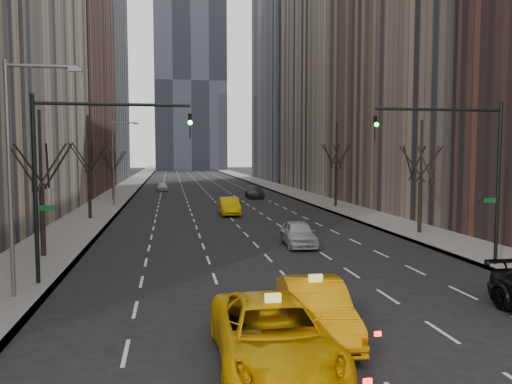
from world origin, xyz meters
name	(u,v)px	position (x,y,z in m)	size (l,w,h in m)	color
sidewalk_left	(125,189)	(-12.25, 70.00, 0.07)	(4.50, 320.00, 0.15)	slate
sidewalk_right	(278,188)	(12.25, 70.00, 0.07)	(4.50, 320.00, 0.15)	slate
bld_left_far	(52,38)	(-21.50, 66.00, 22.00)	(14.00, 28.00, 44.00)	brown
bld_left_deep	(86,32)	(-21.50, 96.00, 30.00)	(14.00, 30.00, 60.00)	slate
bld_right_far	(346,26)	(21.50, 64.00, 25.00)	(14.00, 28.00, 50.00)	tan
bld_right_deep	(296,44)	(21.50, 95.00, 29.00)	(14.00, 30.00, 58.00)	slate
tree_lw_b	(42,190)	(-12.00, 18.00, 3.72)	(3.36, 3.50, 7.82)	black
tree_lw_c	(89,173)	(-12.00, 34.00, 4.04)	(3.36, 3.50, 8.74)	black
tree_lw_d	(113,171)	(-12.00, 52.00, 3.56)	(3.36, 3.50, 7.36)	black
tree_rw_b	(421,181)	(12.00, 22.00, 3.72)	(3.36, 3.50, 7.82)	black
tree_rw_c	(336,169)	(12.00, 40.00, 4.04)	(3.36, 3.50, 8.74)	black
traffic_mast_left	(76,158)	(-9.11, 12.00, 5.49)	(6.69, 0.39, 8.00)	black
traffic_mast_right	(468,157)	(9.11, 12.00, 5.49)	(6.69, 0.39, 8.00)	black
streetlight_near	(19,155)	(-10.84, 10.00, 5.62)	(2.83, 0.22, 9.00)	slate
streetlight_far	(116,154)	(-10.84, 45.00, 5.62)	(2.83, 0.22, 9.00)	slate
taxi_suv	(273,335)	(-2.58, 2.31, 0.89)	(2.95, 6.40, 1.78)	#E4A604
taxi_sedan	(315,309)	(-0.80, 4.39, 0.85)	(1.81, 5.19, 1.71)	orange
silver_sedan_ahead	(299,233)	(2.54, 19.21, 0.77)	(1.82, 4.52, 1.54)	#AAAEB3
far_taxi	(229,206)	(0.14, 35.41, 0.81)	(1.71, 4.90, 1.61)	#F8BF05
far_suv_grey	(254,192)	(5.44, 52.67, 0.74)	(2.07, 5.10, 1.48)	#323237
far_car_white	(162,187)	(-6.44, 66.45, 0.66)	(1.56, 3.89, 1.32)	white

